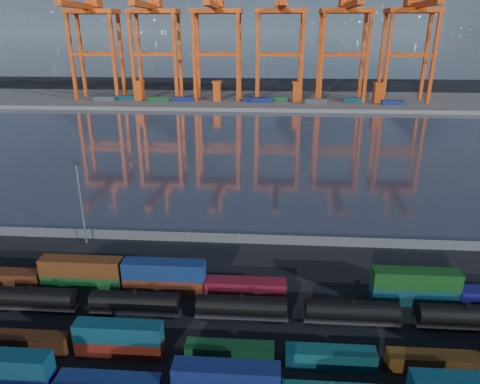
{
  "coord_description": "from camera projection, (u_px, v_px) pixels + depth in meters",
  "views": [
    {
      "loc": [
        5.37,
        -46.91,
        38.87
      ],
      "look_at": [
        0.0,
        30.0,
        10.0
      ],
      "focal_mm": 32.0,
      "sensor_mm": 36.0,
      "label": 1
    }
  ],
  "objects": [
    {
      "name": "ground",
      "position": [
        225.0,
        339.0,
        57.8
      ],
      "size": [
        700.0,
        700.0,
        0.0
      ],
      "primitive_type": "plane",
      "color": "black",
      "rests_on": "ground"
    },
    {
      "name": "harbor_water",
      "position": [
        254.0,
        146.0,
        155.89
      ],
      "size": [
        700.0,
        700.0,
        0.0
      ],
      "primitive_type": "plane",
      "color": "#2B323F",
      "rests_on": "ground"
    },
    {
      "name": "far_quay",
      "position": [
        261.0,
        100.0,
        253.64
      ],
      "size": [
        700.0,
        70.0,
        2.0
      ],
      "primitive_type": "cube",
      "color": "#514F4C",
      "rests_on": "ground"
    },
    {
      "name": "container_row_mid",
      "position": [
        329.0,
        353.0,
        52.58
      ],
      "size": [
        140.77,
        2.26,
        4.82
      ],
      "color": "#3C3E41",
      "rests_on": "ground"
    },
    {
      "name": "container_row_north",
      "position": [
        196.0,
        282.0,
        67.03
      ],
      "size": [
        130.69,
        2.61,
        5.56
      ],
      "color": "#0F294F",
      "rests_on": "ground"
    },
    {
      "name": "tanker_string",
      "position": [
        296.0,
        309.0,
        60.55
      ],
      "size": [
        121.86,
        2.87,
        4.11
      ],
      "color": "black",
      "rests_on": "ground"
    },
    {
      "name": "waterfront_fence",
      "position": [
        239.0,
        239.0,
        83.61
      ],
      "size": [
        160.12,
        0.12,
        2.2
      ],
      "color": "#595B5E",
      "rests_on": "ground"
    },
    {
      "name": "yard_light_mast",
      "position": [
        80.0,
        199.0,
        80.79
      ],
      "size": [
        1.6,
        0.4,
        16.6
      ],
      "color": "slate",
      "rests_on": "ground"
    },
    {
      "name": "gantry_cranes",
      "position": [
        248.0,
        22.0,
        232.6
      ],
      "size": [
        202.6,
        53.0,
        71.77
      ],
      "color": "#C43F0D",
      "rests_on": "ground"
    },
    {
      "name": "quay_containers",
      "position": [
        241.0,
        100.0,
        239.97
      ],
      "size": [
        172.58,
        10.99,
        2.6
      ],
      "color": "navy",
      "rests_on": "far_quay"
    },
    {
      "name": "straddle_carriers",
      "position": [
        256.0,
        91.0,
        242.07
      ],
      "size": [
        140.0,
        7.0,
        11.1
      ],
      "color": "#C43F0D",
      "rests_on": "far_quay"
    }
  ]
}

